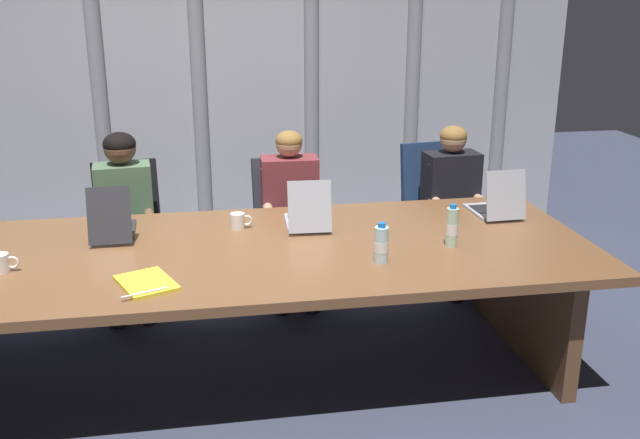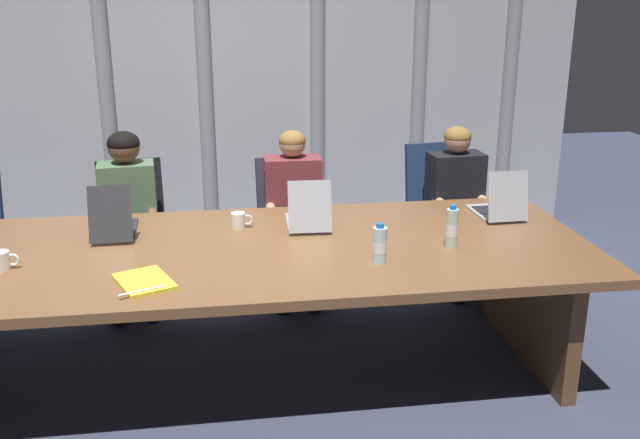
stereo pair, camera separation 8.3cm
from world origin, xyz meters
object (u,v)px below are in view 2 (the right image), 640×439
(office_chair_center, at_px, (292,241))
(person_right_mid, at_px, (459,199))
(office_chair_right_mid, at_px, (441,230))
(water_bottle_secondary, at_px, (380,245))
(person_center, at_px, (294,207))
(coffee_mug_near, at_px, (239,220))
(office_chair_left_mid, at_px, (136,248))
(water_bottle_primary, at_px, (452,228))
(laptop_left_mid, at_px, (114,224))
(spiral_notepad, at_px, (144,282))
(coffee_mug_far, at_px, (2,261))
(person_left_mid, at_px, (129,210))
(laptop_right_mid, at_px, (498,207))
(laptop_center, at_px, (308,217))

(office_chair_center, xyz_separation_m, person_right_mid, (1.14, -0.16, 0.30))
(office_chair_right_mid, height_order, water_bottle_secondary, office_chair_right_mid)
(person_center, xyz_separation_m, coffee_mug_near, (-0.39, -0.67, 0.14))
(office_chair_left_mid, bearing_deg, water_bottle_primary, 44.90)
(laptop_left_mid, bearing_deg, person_center, -59.33)
(office_chair_left_mid, bearing_deg, person_center, 72.86)
(spiral_notepad, bearing_deg, person_center, 35.89)
(coffee_mug_far, bearing_deg, coffee_mug_near, 21.57)
(office_chair_left_mid, xyz_separation_m, office_chair_center, (1.07, -0.00, -0.00))
(office_chair_left_mid, distance_m, person_right_mid, 2.24)
(laptop_left_mid, bearing_deg, person_right_mid, -74.69)
(laptop_left_mid, height_order, person_left_mid, person_left_mid)
(laptop_right_mid, relative_size, office_chair_right_mid, 0.39)
(laptop_left_mid, xyz_separation_m, person_center, (1.07, 0.68, -0.15))
(office_chair_right_mid, height_order, person_left_mid, person_left_mid)
(office_chair_right_mid, xyz_separation_m, person_right_mid, (0.06, -0.16, 0.28))
(laptop_center, relative_size, water_bottle_primary, 1.70)
(laptop_center, height_order, person_left_mid, person_left_mid)
(laptop_left_mid, distance_m, person_left_mid, 0.69)
(person_left_mid, relative_size, coffee_mug_far, 8.83)
(person_right_mid, bearing_deg, person_left_mid, -94.12)
(laptop_center, height_order, office_chair_left_mid, laptop_center)
(office_chair_left_mid, relative_size, office_chair_center, 1.02)
(laptop_right_mid, distance_m, spiral_notepad, 2.11)
(office_chair_right_mid, bearing_deg, office_chair_center, -97.09)
(office_chair_right_mid, height_order, person_right_mid, person_right_mid)
(office_chair_center, xyz_separation_m, coffee_mug_near, (-0.39, -0.83, 0.44))
(person_center, bearing_deg, person_left_mid, -88.38)
(office_chair_right_mid, height_order, water_bottle_primary, office_chair_right_mid)
(water_bottle_primary, relative_size, coffee_mug_far, 1.75)
(office_chair_center, bearing_deg, laptop_left_mid, -56.60)
(water_bottle_primary, xyz_separation_m, coffee_mug_near, (-1.09, 0.47, -0.06))
(laptop_right_mid, height_order, water_bottle_secondary, laptop_right_mid)
(laptop_right_mid, xyz_separation_m, coffee_mug_near, (-1.52, 0.02, -0.01))
(office_chair_right_mid, bearing_deg, person_right_mid, 13.15)
(person_left_mid, distance_m, person_center, 1.07)
(coffee_mug_near, relative_size, coffee_mug_far, 0.95)
(laptop_center, xyz_separation_m, spiral_notepad, (-0.85, -0.70, -0.05))
(water_bottle_primary, bearing_deg, water_bottle_secondary, -158.79)
(laptop_left_mid, distance_m, person_right_mid, 2.32)
(laptop_right_mid, height_order, water_bottle_primary, laptop_right_mid)
(laptop_center, height_order, person_center, person_center)
(laptop_left_mid, bearing_deg, laptop_right_mid, -91.90)
(water_bottle_secondary, bearing_deg, water_bottle_primary, 21.21)
(office_chair_left_mid, distance_m, person_center, 1.12)
(office_chair_left_mid, bearing_deg, laptop_center, 42.37)
(person_right_mid, height_order, coffee_mug_near, person_right_mid)
(laptop_center, relative_size, coffee_mug_far, 2.98)
(laptop_left_mid, height_order, person_right_mid, person_right_mid)
(water_bottle_primary, xyz_separation_m, coffee_mug_far, (-2.24, 0.02, -0.06))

